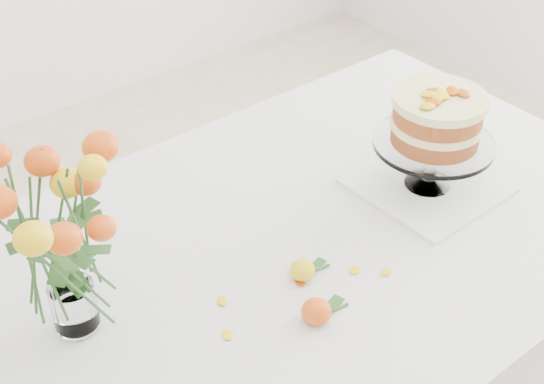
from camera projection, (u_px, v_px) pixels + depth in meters
The scene contains 11 objects.
table at pixel (312, 260), 1.55m from camera, with size 1.43×0.93×0.76m.
napkin at pixel (427, 185), 1.62m from camera, with size 0.28×0.28×0.01m, color white.
cake_stand at pixel (436, 124), 1.52m from camera, with size 0.25×0.25×0.22m.
rose_vase at pixel (56, 226), 1.16m from camera, with size 0.29×0.29×0.38m.
loose_rose_near at pixel (302, 270), 1.38m from camera, with size 0.08×0.05×0.04m.
loose_rose_far at pixel (317, 311), 1.29m from camera, with size 0.09×0.05×0.04m.
stray_petal_a at pixel (300, 282), 1.38m from camera, with size 0.03×0.02×0.00m, color yellow.
stray_petal_b at pixel (355, 270), 1.41m from camera, with size 0.03×0.02×0.00m, color yellow.
stray_petal_c at pixel (386, 272), 1.40m from camera, with size 0.03×0.02×0.00m, color yellow.
stray_petal_d at pixel (222, 301), 1.34m from camera, with size 0.03×0.02×0.00m, color yellow.
stray_petal_e at pixel (227, 335), 1.28m from camera, with size 0.03×0.02×0.00m, color yellow.
Camera 1 is at (-0.79, -0.85, 1.72)m, focal length 50.00 mm.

